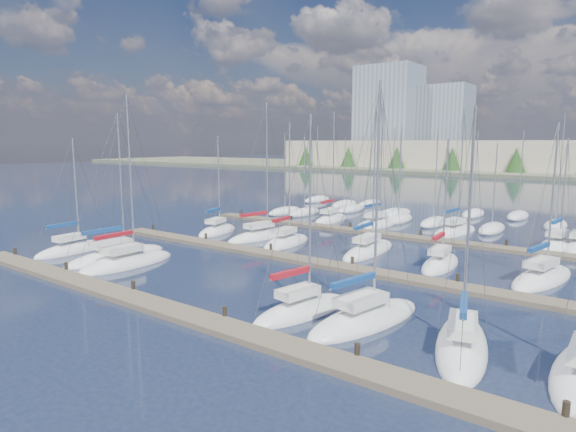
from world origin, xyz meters
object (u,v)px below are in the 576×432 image
Objects in this scene: sailboat_j at (286,242)px; sailboat_e at (365,319)px; sailboat_l at (440,264)px; sailboat_h at (217,231)px; sailboat_c at (127,262)px; sailboat_i at (262,236)px; sailboat_m at (542,278)px; sailboat_p at (455,231)px; sailboat_a at (74,250)px; sailboat_k at (369,250)px; sailboat_o at (377,224)px; sailboat_d at (302,310)px; sailboat_f at (462,346)px; sailboat_q at (557,245)px; sailboat_n at (330,220)px; sailboat_b at (117,256)px.

sailboat_e is at bearing -46.91° from sailboat_j.
sailboat_h reaches higher than sailboat_l.
sailboat_i is at bearing 82.52° from sailboat_c.
sailboat_p reaches higher than sailboat_m.
sailboat_a is 25.90m from sailboat_k.
sailboat_j is at bearing -95.51° from sailboat_o.
sailboat_i is 1.29× the size of sailboat_h.
sailboat_p is (-0.80, 29.50, -0.01)m from sailboat_d.
sailboat_a is 0.77× the size of sailboat_p.
sailboat_e is 0.97× the size of sailboat_p.
sailboat_k is 1.13× the size of sailboat_f.
sailboat_a is (-7.64, -0.10, 0.01)m from sailboat_c.
sailboat_e is (7.45, -14.95, -0.01)m from sailboat_k.
sailboat_c is 20.77m from sailboat_e.
sailboat_p is at bearing 10.30° from sailboat_o.
sailboat_c is 1.17× the size of sailboat_f.
sailboat_c is at bearing -148.59° from sailboat_l.
sailboat_f is at bearing -53.24° from sailboat_o.
sailboat_q is 0.77× the size of sailboat_p.
sailboat_n is (-6.01, -0.30, 0.01)m from sailboat_o.
sailboat_b is at bearing -153.05° from sailboat_l.
sailboat_i is 17.41m from sailboat_a.
sailboat_h is (-30.14, -13.59, 0.01)m from sailboat_q.
sailboat_m is at bearing -33.18° from sailboat_n.
sailboat_p is (-10.51, 14.17, 0.01)m from sailboat_m.
sailboat_c is at bearing -140.65° from sailboat_m.
sailboat_l is 22.51m from sailboat_n.
sailboat_e is 0.91× the size of sailboat_o.
sailboat_l is 0.78× the size of sailboat_k.
sailboat_j is 18.74m from sailboat_p.
sailboat_b is 28.93m from sailboat_o.
sailboat_k is at bearing 47.72° from sailboat_c.
sailboat_l is 0.76× the size of sailboat_c.
sailboat_o reaches higher than sailboat_p.
sailboat_a is (-27.62, -14.21, 0.00)m from sailboat_l.
sailboat_j is at bearing 150.39° from sailboat_e.
sailboat_c is (-17.29, 0.77, -0.01)m from sailboat_d.
sailboat_l is 0.76× the size of sailboat_n.
sailboat_e is 33.19m from sailboat_n.
sailboat_a is at bearing -118.06° from sailboat_h.
sailboat_m reaches higher than sailboat_l.
sailboat_i is at bearing -96.80° from sailboat_n.
sailboat_n is 1.01× the size of sailboat_p.
sailboat_j is at bearing -166.27° from sailboat_m.
sailboat_a is 43.67m from sailboat_q.
sailboat_d is 18.54m from sailboat_j.
sailboat_c reaches higher than sailboat_f.
sailboat_k is (20.95, 15.23, 0.01)m from sailboat_a.
sailboat_b is at bearing -169.75° from sailboat_e.
sailboat_l is 0.72× the size of sailboat_o.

